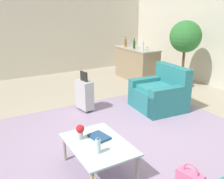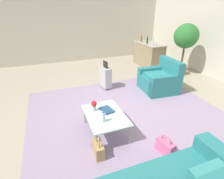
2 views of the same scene
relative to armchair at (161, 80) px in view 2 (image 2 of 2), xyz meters
name	(u,v)px [view 2 (image 2 of 2)]	position (x,y,z in m)	size (l,w,h in m)	color
ground_plane	(120,116)	(0.89, -1.67, -0.30)	(12.00, 12.00, 0.00)	#A89E89
wall_left	(75,25)	(-4.17, -1.67, 1.25)	(0.12, 8.00, 3.10)	beige
area_rug	(141,130)	(1.49, -1.47, -0.30)	(5.20, 4.40, 0.01)	#9984A3
armchair	(161,80)	(0.00, 0.00, 0.00)	(1.06, 0.99, 0.92)	teal
coffee_table	(105,117)	(1.29, -2.17, 0.06)	(1.01, 0.71, 0.41)	silver
water_bottle	(103,117)	(1.49, -2.27, 0.20)	(0.06, 0.06, 0.20)	silver
coffee_table_book	(107,110)	(1.17, -2.09, 0.12)	(0.28, 0.20, 0.03)	navy
flower_vase	(94,105)	(1.07, -2.32, 0.23)	(0.11, 0.11, 0.21)	#B2B7BC
bar_console	(148,54)	(-2.21, 0.93, 0.19)	(1.49, 0.67, 0.95)	#937F60
wine_glass_leftmost	(144,39)	(-2.71, 0.95, 0.76)	(0.08, 0.08, 0.15)	silver
wine_glass_left_of_centre	(156,43)	(-1.70, 0.89, 0.76)	(0.08, 0.08, 0.15)	silver
wine_bottle_amber	(141,39)	(-2.65, 0.80, 0.76)	(0.07, 0.07, 0.30)	brown
wine_bottle_green	(147,40)	(-2.19, 0.80, 0.76)	(0.07, 0.07, 0.30)	#194C23
wine_bottle_clear	(153,42)	(-1.77, 0.80, 0.76)	(0.07, 0.07, 0.30)	silver
suitcase_silver	(106,77)	(-0.71, -1.47, 0.05)	(0.43, 0.28, 0.85)	#B7B7BC
handbag_pink	(165,146)	(2.17, -1.41, -0.18)	(0.34, 0.21, 0.36)	pink
handbag_tan	(98,149)	(1.82, -2.48, -0.18)	(0.33, 0.16, 0.36)	tan
potted_ficus	(186,40)	(-0.91, 1.53, 0.95)	(0.83, 0.83, 1.79)	#84664C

